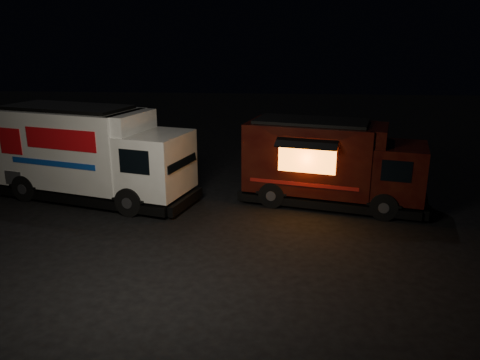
% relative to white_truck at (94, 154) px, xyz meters
% --- Properties ---
extents(ground, '(80.00, 80.00, 0.00)m').
position_rel_white_truck_xyz_m(ground, '(4.67, -3.44, -1.78)').
color(ground, black).
rests_on(ground, ground).
extents(white_truck, '(8.28, 4.65, 3.56)m').
position_rel_white_truck_xyz_m(white_truck, '(0.00, 0.00, 0.00)').
color(white_truck, white).
rests_on(white_truck, ground).
extents(red_truck, '(7.16, 4.03, 3.15)m').
position_rel_white_truck_xyz_m(red_truck, '(9.04, 0.13, -0.21)').
color(red_truck, '#3B130A').
rests_on(red_truck, ground).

